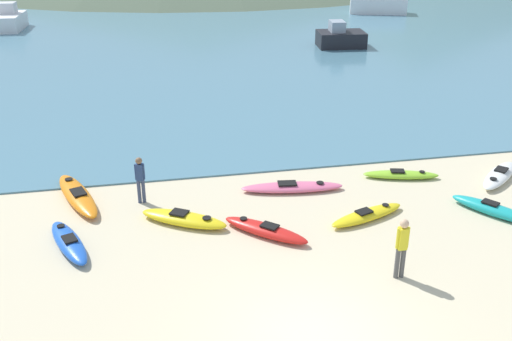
# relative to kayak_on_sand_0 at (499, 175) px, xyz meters

# --- Properties ---
(ground_plane) EXTENTS (400.00, 400.00, 0.00)m
(ground_plane) POSITION_rel_kayak_on_sand_0_xyz_m (-8.77, -6.85, -0.16)
(ground_plane) COLOR beige
(bay_water) EXTENTS (160.00, 70.00, 0.06)m
(bay_water) POSITION_rel_kayak_on_sand_0_xyz_m (-8.77, 37.17, -0.13)
(bay_water) COLOR teal
(bay_water) RESTS_ON ground_plane
(kayak_on_sand_0) EXTENTS (2.55, 2.39, 0.36)m
(kayak_on_sand_0) POSITION_rel_kayak_on_sand_0_xyz_m (0.00, 0.00, 0.00)
(kayak_on_sand_0) COLOR white
(kayak_on_sand_0) RESTS_ON ground_plane
(kayak_on_sand_1) EXTENTS (2.78, 2.09, 0.38)m
(kayak_on_sand_1) POSITION_rel_kayak_on_sand_0_xyz_m (-11.16, -1.00, 0.01)
(kayak_on_sand_1) COLOR yellow
(kayak_on_sand_1) RESTS_ON ground_plane
(kayak_on_sand_2) EXTENTS (2.46, 2.33, 0.37)m
(kayak_on_sand_2) POSITION_rel_kayak_on_sand_0_xyz_m (-8.87, -2.15, 0.01)
(kayak_on_sand_2) COLOR red
(kayak_on_sand_2) RESTS_ON ground_plane
(kayak_on_sand_3) EXTENTS (1.89, 3.61, 0.41)m
(kayak_on_sand_3) POSITION_rel_kayak_on_sand_0_xyz_m (-14.42, 1.24, 0.03)
(kayak_on_sand_3) COLOR orange
(kayak_on_sand_3) RESTS_ON ground_plane
(kayak_on_sand_4) EXTENTS (2.70, 1.19, 0.30)m
(kayak_on_sand_4) POSITION_rel_kayak_on_sand_0_xyz_m (-3.35, 0.77, -0.03)
(kayak_on_sand_4) COLOR #8CCC2D
(kayak_on_sand_4) RESTS_ON ground_plane
(kayak_on_sand_5) EXTENTS (3.51, 1.14, 0.31)m
(kayak_on_sand_5) POSITION_rel_kayak_on_sand_0_xyz_m (-7.37, 0.54, -0.02)
(kayak_on_sand_5) COLOR #E5668C
(kayak_on_sand_5) RESTS_ON ground_plane
(kayak_on_sand_6) EXTENTS (1.55, 2.75, 0.39)m
(kayak_on_sand_6) POSITION_rel_kayak_on_sand_0_xyz_m (-14.45, -1.74, 0.02)
(kayak_on_sand_6) COLOR blue
(kayak_on_sand_6) RESTS_ON ground_plane
(kayak_on_sand_7) EXTENTS (2.06, 2.57, 0.40)m
(kayak_on_sand_7) POSITION_rel_kayak_on_sand_0_xyz_m (-1.64, -2.33, 0.02)
(kayak_on_sand_7) COLOR teal
(kayak_on_sand_7) RESTS_ON ground_plane
(kayak_on_sand_9) EXTENTS (2.75, 1.51, 0.32)m
(kayak_on_sand_9) POSITION_rel_kayak_on_sand_0_xyz_m (-5.60, -1.81, -0.02)
(kayak_on_sand_9) COLOR yellow
(kayak_on_sand_9) RESTS_ON ground_plane
(person_near_foreground) EXTENTS (0.35, 0.23, 1.71)m
(person_near_foreground) POSITION_rel_kayak_on_sand_0_xyz_m (-5.92, -4.93, 0.82)
(person_near_foreground) COLOR #4C4C4C
(person_near_foreground) RESTS_ON ground_plane
(person_near_waterline) EXTENTS (0.32, 0.23, 1.58)m
(person_near_waterline) POSITION_rel_kayak_on_sand_0_xyz_m (-12.36, 0.67, 0.75)
(person_near_waterline) COLOR #384260
(person_near_waterline) RESTS_ON ground_plane
(moored_boat_0) EXTENTS (5.06, 3.17, 1.31)m
(moored_boat_0) POSITION_rel_kayak_on_sand_0_xyz_m (8.53, 32.59, 0.56)
(moored_boat_0) COLOR white
(moored_boat_0) RESTS_ON bay_water
(moored_boat_1) EXTENTS (3.25, 2.38, 1.69)m
(moored_boat_1) POSITION_rel_kayak_on_sand_0_xyz_m (1.18, 20.88, 0.50)
(moored_boat_1) COLOR black
(moored_boat_1) RESTS_ON bay_water
(moored_boat_3) EXTENTS (2.42, 3.84, 1.93)m
(moored_boat_3) POSITION_rel_kayak_on_sand_0_xyz_m (-21.49, 31.39, 0.58)
(moored_boat_3) COLOR white
(moored_boat_3) RESTS_ON bay_water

